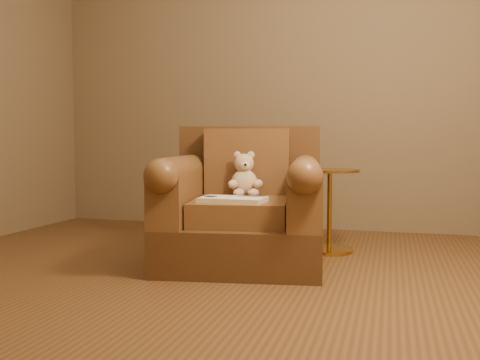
# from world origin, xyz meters

# --- Properties ---
(floor) EXTENTS (4.00, 4.00, 0.00)m
(floor) POSITION_xyz_m (0.00, 0.00, 0.00)
(floor) COLOR brown
(floor) RESTS_ON ground
(armchair) EXTENTS (1.11, 1.07, 0.88)m
(armchair) POSITION_xyz_m (0.19, 0.51, 0.34)
(armchair) COLOR #4C3019
(armchair) RESTS_ON floor
(teddy_bear) EXTENTS (0.22, 0.25, 0.30)m
(teddy_bear) POSITION_xyz_m (0.18, 0.59, 0.53)
(teddy_bear) COLOR beige
(teddy_bear) RESTS_ON armchair
(guidebook) EXTENTS (0.39, 0.24, 0.03)m
(guidebook) POSITION_xyz_m (0.20, 0.24, 0.44)
(guidebook) COLOR beige
(guidebook) RESTS_ON armchair
(side_table) EXTENTS (0.42, 0.42, 0.58)m
(side_table) POSITION_xyz_m (0.68, 1.01, 0.31)
(side_table) COLOR #BB8933
(side_table) RESTS_ON floor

